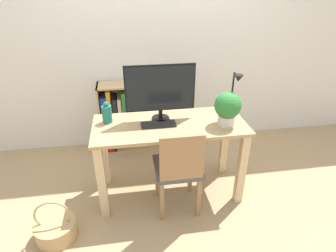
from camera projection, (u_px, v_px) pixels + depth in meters
The scene contains 11 objects.
ground_plane at pixel (170, 190), 2.84m from camera, with size 10.00×10.00×0.00m, color tan.
wall_back at pixel (155, 38), 3.16m from camera, with size 8.00×0.05×2.60m.
desk at pixel (170, 139), 2.56m from camera, with size 1.36×0.59×0.76m.
monitor at pixel (160, 90), 2.43m from camera, with size 0.62×0.16×0.51m.
keyboard at pixel (158, 124), 2.45m from camera, with size 0.30×0.12×0.02m.
vase at pixel (107, 113), 2.47m from camera, with size 0.09×0.09×0.20m.
desk_lamp at pixel (235, 91), 2.47m from camera, with size 0.10×0.19×0.42m.
potted_plant at pixel (228, 107), 2.39m from camera, with size 0.23×0.23×0.30m.
chair at pixel (179, 168), 2.40m from camera, with size 0.40×0.40×0.85m.
bookshelf at pixel (124, 115), 3.35m from camera, with size 0.85×0.28×0.84m.
basket at pixel (56, 229), 2.29m from camera, with size 0.33×0.33×0.38m.
Camera 1 is at (-0.36, -2.17, 1.91)m, focal length 30.00 mm.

